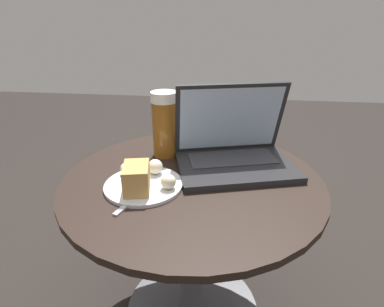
% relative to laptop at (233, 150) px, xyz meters
% --- Properties ---
extents(table, '(0.69, 0.69, 0.51)m').
position_rel_laptop_xyz_m(table, '(-0.11, -0.08, -0.20)').
color(table, '#515156').
rests_on(table, ground_plane).
extents(napkin, '(0.18, 0.16, 0.00)m').
position_rel_laptop_xyz_m(napkin, '(-0.21, -0.15, -0.05)').
color(napkin, silver).
rests_on(napkin, table).
extents(laptop, '(0.37, 0.30, 0.23)m').
position_rel_laptop_xyz_m(laptop, '(0.00, 0.00, 0.00)').
color(laptop, '#232326').
rests_on(laptop, table).
extents(beer_glass, '(0.08, 0.08, 0.20)m').
position_rel_laptop_xyz_m(beer_glass, '(-0.21, 0.05, 0.05)').
color(beer_glass, brown).
rests_on(beer_glass, table).
extents(snack_plate, '(0.20, 0.20, 0.07)m').
position_rel_laptop_xyz_m(snack_plate, '(-0.22, -0.16, -0.02)').
color(snack_plate, silver).
rests_on(snack_plate, table).
extents(fork, '(0.08, 0.19, 0.00)m').
position_rel_laptop_xyz_m(fork, '(-0.21, -0.17, -0.05)').
color(fork, '#B2B2B7').
rests_on(fork, table).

